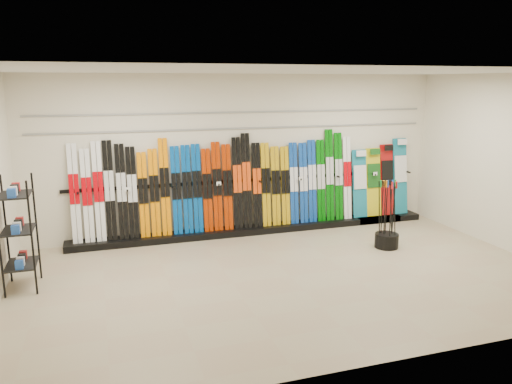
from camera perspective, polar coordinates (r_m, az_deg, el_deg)
name	(u,v)px	position (r m, az deg, el deg)	size (l,w,h in m)	color
floor	(290,276)	(7.61, 3.91, -9.58)	(8.00, 8.00, 0.00)	tan
back_wall	(243,154)	(9.51, -1.52, 4.31)	(8.00, 8.00, 0.00)	beige
ceiling	(293,71)	(7.05, 4.28, 13.64)	(8.00, 8.00, 0.00)	silver
ski_rack_base	(258,229)	(9.68, 0.17, -4.27)	(8.00, 0.40, 0.12)	black
skis	(222,186)	(9.34, -3.90, 0.65)	(5.38, 0.24, 1.81)	white
snowboards	(381,180)	(10.69, 14.07, 1.31)	(1.28, 0.24, 1.58)	#14728C
accessory_rack	(19,234)	(7.67, -25.50, -4.33)	(0.40, 0.60, 1.59)	black
pole_bin	(387,241)	(9.10, 14.69, -5.39)	(0.41, 0.41, 0.25)	black
ski_poles	(388,214)	(8.96, 14.81, -2.44)	(0.34, 0.27, 1.18)	black
slatwall_rail_0	(243,128)	(9.44, -1.51, 7.30)	(7.60, 0.02, 0.03)	gray
slatwall_rail_1	(243,112)	(9.41, -1.52, 9.12)	(7.60, 0.02, 0.03)	gray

